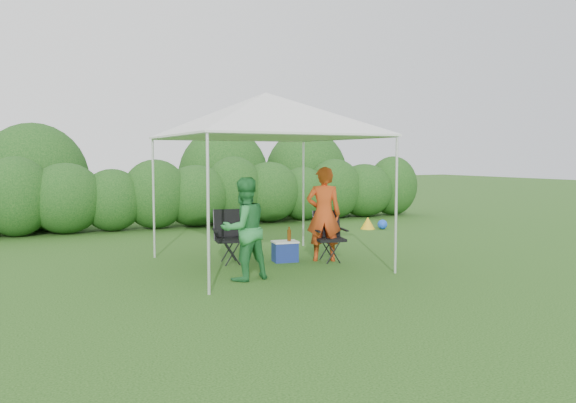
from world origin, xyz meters
name	(u,v)px	position (x,y,z in m)	size (l,w,h in m)	color
ground	(279,270)	(0.00, 0.00, 0.00)	(70.00, 70.00, 0.00)	#305D1D
hedge	(180,195)	(0.09, 6.00, 0.83)	(15.04, 1.53, 1.80)	#24531A
canopy	(266,115)	(0.00, 0.50, 2.46)	(3.10, 3.10, 2.83)	silver
chair_right	(329,233)	(1.12, 0.37, 0.49)	(0.61, 0.57, 0.86)	black
chair_left	(230,233)	(-0.47, 0.97, 0.51)	(0.63, 0.59, 0.90)	black
man	(324,214)	(1.03, 0.39, 0.81)	(0.59, 0.39, 1.62)	#C13F16
woman	(244,229)	(-0.76, -0.39, 0.75)	(0.73, 0.57, 1.50)	#297F3C
cooler	(285,251)	(0.41, 0.62, 0.18)	(0.47, 0.37, 0.36)	navy
bottle	(289,234)	(0.47, 0.58, 0.48)	(0.07, 0.07, 0.25)	#592D0C
lawn_toy	(372,223)	(4.23, 3.51, 0.14)	(0.60, 0.50, 0.30)	yellow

